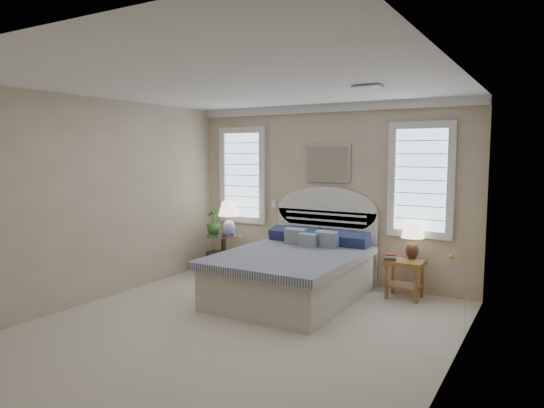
{
  "coord_description": "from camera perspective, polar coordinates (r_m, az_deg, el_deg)",
  "views": [
    {
      "loc": [
        3.01,
        -4.3,
        1.97
      ],
      "look_at": [
        -0.11,
        1.0,
        1.32
      ],
      "focal_mm": 32.0,
      "sensor_mm": 36.0,
      "label": 1
    }
  ],
  "objects": [
    {
      "name": "window_left",
      "position": [
        8.18,
        -3.44,
        3.4
      ],
      "size": [
        0.9,
        0.06,
        1.6
      ],
      "primitive_type": "cube",
      "color": "silver",
      "rests_on": "wall_back"
    },
    {
      "name": "lamp_left",
      "position": [
        7.9,
        -5.09,
        -1.25
      ],
      "size": [
        0.38,
        0.38,
        0.57
      ],
      "rotation": [
        0.0,
        0.0,
        -0.09
      ],
      "color": "white",
      "rests_on": "side_table_left"
    },
    {
      "name": "wall_left",
      "position": [
        6.82,
        -20.16,
        0.43
      ],
      "size": [
        0.02,
        5.0,
        2.7
      ],
      "primitive_type": "cube",
      "color": "tan",
      "rests_on": "floor"
    },
    {
      "name": "bed",
      "position": [
        6.69,
        2.83,
        -7.71
      ],
      "size": [
        1.72,
        2.28,
        1.47
      ],
      "color": "beige",
      "rests_on": "floor"
    },
    {
      "name": "ceiling",
      "position": [
        5.3,
        -4.6,
        13.91
      ],
      "size": [
        4.5,
        5.0,
        0.01
      ],
      "primitive_type": "cube",
      "color": "white",
      "rests_on": "wall_back"
    },
    {
      "name": "switch_plate",
      "position": [
        7.9,
        0.22,
        0.05
      ],
      "size": [
        0.08,
        0.01,
        0.12
      ],
      "primitive_type": "cube",
      "color": "silver",
      "rests_on": "wall_back"
    },
    {
      "name": "painting",
      "position": [
        7.4,
        6.51,
        4.81
      ],
      "size": [
        0.74,
        0.04,
        0.58
      ],
      "primitive_type": "cube",
      "color": "silver",
      "rests_on": "wall_back"
    },
    {
      "name": "side_table_left",
      "position": [
        8.03,
        -5.7,
        -5.39
      ],
      "size": [
        0.56,
        0.56,
        0.63
      ],
      "color": "black",
      "rests_on": "floor"
    },
    {
      "name": "crown_molding",
      "position": [
        7.43,
        6.58,
        11.14
      ],
      "size": [
        4.5,
        0.08,
        0.12
      ],
      "primitive_type": "cube",
      "color": "silver",
      "rests_on": "wall_back"
    },
    {
      "name": "books_left",
      "position": [
        7.88,
        -5.25,
        -3.63
      ],
      "size": [
        0.21,
        0.18,
        0.05
      ],
      "rotation": [
        0.0,
        0.0,
        -0.4
      ],
      "color": "maroon",
      "rests_on": "side_table_left"
    },
    {
      "name": "hvac_vent",
      "position": [
        5.46,
        11.16,
        13.38
      ],
      "size": [
        0.3,
        0.2,
        0.02
      ],
      "primitive_type": "cube",
      "color": "#B2B2B2",
      "rests_on": "ceiling"
    },
    {
      "name": "lamp_right",
      "position": [
        6.9,
        16.22,
        -3.68
      ],
      "size": [
        0.41,
        0.41,
        0.51
      ],
      "rotation": [
        0.0,
        0.0,
        -0.42
      ],
      "color": "black",
      "rests_on": "nightstand_right"
    },
    {
      "name": "window_right",
      "position": [
        6.98,
        17.13,
        2.7
      ],
      "size": [
        0.9,
        0.06,
        1.6
      ],
      "primitive_type": "cube",
      "color": "silver",
      "rests_on": "wall_back"
    },
    {
      "name": "closet_door",
      "position": [
        5.61,
        22.21,
        -2.33
      ],
      "size": [
        0.02,
        1.8,
        2.4
      ],
      "primitive_type": "cube",
      "color": "white",
      "rests_on": "floor"
    },
    {
      "name": "books_right",
      "position": [
        6.75,
        13.69,
        -6.12
      ],
      "size": [
        0.19,
        0.17,
        0.09
      ],
      "rotation": [
        0.0,
        0.0,
        0.41
      ],
      "color": "maroon",
      "rests_on": "nightstand_right"
    },
    {
      "name": "floor_pot",
      "position": [
        8.11,
        -6.42,
        -6.84
      ],
      "size": [
        0.42,
        0.42,
        0.34
      ],
      "primitive_type": "cylinder",
      "rotation": [
        0.0,
        0.0,
        0.13
      ],
      "color": "black",
      "rests_on": "floor"
    },
    {
      "name": "wall_back",
      "position": [
        7.46,
        6.59,
        1.2
      ],
      "size": [
        4.5,
        0.02,
        2.7
      ],
      "primitive_type": "cube",
      "color": "tan",
      "rests_on": "floor"
    },
    {
      "name": "wall_right",
      "position": [
        4.41,
        20.26,
        -2.45
      ],
      "size": [
        0.02,
        5.0,
        2.7
      ],
      "primitive_type": "cube",
      "color": "tan",
      "rests_on": "floor"
    },
    {
      "name": "potted_plant",
      "position": [
        8.1,
        -6.92,
        -2.01
      ],
      "size": [
        0.31,
        0.31,
        0.43
      ],
      "primitive_type": "imported",
      "rotation": [
        0.0,
        0.0,
        -0.36
      ],
      "color": "#2B6C2F",
      "rests_on": "side_table_left"
    },
    {
      "name": "nightstand_right",
      "position": [
        6.86,
        15.34,
        -7.57
      ],
      "size": [
        0.5,
        0.4,
        0.53
      ],
      "color": "olive",
      "rests_on": "floor"
    },
    {
      "name": "floor",
      "position": [
        5.61,
        -4.36,
        -14.58
      ],
      "size": [
        4.5,
        5.0,
        0.01
      ],
      "primitive_type": "cube",
      "color": "beige",
      "rests_on": "ground"
    }
  ]
}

